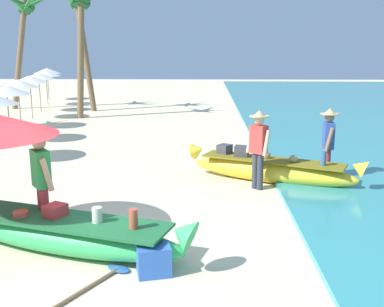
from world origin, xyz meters
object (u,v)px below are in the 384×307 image
(person_vendor_hatted, at_px, (258,144))
(cooler_box, at_px, (154,260))
(palm_tree_mid_cluster, at_px, (80,11))
(paddle, at_px, (88,287))
(person_vendor_assistant, at_px, (328,140))
(boat_green_foreground, at_px, (67,233))
(palm_tree_far_behind, at_px, (78,10))
(person_tourist_customer, at_px, (42,182))
(palm_tree_leaning_seaward, at_px, (24,16))
(boat_yellow_midground, at_px, (271,169))

(person_vendor_hatted, distance_m, cooler_box, 4.56)
(palm_tree_mid_cluster, bearing_deg, person_vendor_hatted, -58.06)
(paddle, bearing_deg, person_vendor_assistant, 49.73)
(boat_green_foreground, height_order, palm_tree_mid_cluster, palm_tree_mid_cluster)
(person_vendor_hatted, xyz_separation_m, cooler_box, (-1.87, -4.07, -0.81))
(person_vendor_hatted, bearing_deg, palm_tree_far_behind, 119.54)
(person_vendor_hatted, distance_m, person_tourist_customer, 4.77)
(person_tourist_customer, height_order, paddle, person_tourist_customer)
(boat_green_foreground, distance_m, person_vendor_assistant, 6.46)
(palm_tree_leaning_seaward, bearing_deg, person_tourist_customer, -68.74)
(person_tourist_customer, bearing_deg, boat_green_foreground, -43.18)
(boat_yellow_midground, bearing_deg, palm_tree_far_behind, 121.86)
(boat_yellow_midground, distance_m, cooler_box, 5.13)
(palm_tree_leaning_seaward, bearing_deg, person_vendor_assistant, -47.40)
(person_vendor_hatted, distance_m, palm_tree_far_behind, 15.37)
(boat_green_foreground, relative_size, palm_tree_mid_cluster, 0.71)
(palm_tree_leaning_seaward, distance_m, paddle, 20.20)
(boat_green_foreground, distance_m, palm_tree_mid_cluster, 14.96)
(person_vendor_assistant, bearing_deg, palm_tree_far_behind, 126.36)
(boat_green_foreground, relative_size, cooler_box, 9.15)
(palm_tree_leaning_seaward, bearing_deg, person_vendor_hatted, -53.14)
(cooler_box, bearing_deg, boat_yellow_midground, 49.67)
(boat_yellow_midground, distance_m, palm_tree_leaning_seaward, 17.42)
(boat_yellow_midground, height_order, palm_tree_leaning_seaward, palm_tree_leaning_seaward)
(person_vendor_assistant, relative_size, cooler_box, 3.80)
(boat_yellow_midground, bearing_deg, palm_tree_mid_cluster, 124.78)
(boat_green_foreground, relative_size, person_tourist_customer, 2.41)
(person_vendor_assistant, relative_size, palm_tree_mid_cluster, 0.29)
(boat_yellow_midground, relative_size, person_vendor_hatted, 2.26)
(boat_yellow_midground, relative_size, paddle, 2.31)
(palm_tree_leaning_seaward, distance_m, palm_tree_mid_cluster, 4.79)
(boat_yellow_midground, relative_size, cooler_box, 8.78)
(boat_green_foreground, bearing_deg, paddle, -62.13)
(boat_yellow_midground, distance_m, palm_tree_mid_cluster, 12.95)
(boat_yellow_midground, relative_size, palm_tree_far_behind, 0.66)
(person_tourist_customer, xyz_separation_m, person_vendor_assistant, (5.50, 3.56, 0.02))
(person_tourist_customer, bearing_deg, cooler_box, -31.66)
(person_vendor_hatted, relative_size, palm_tree_leaning_seaward, 0.30)
(cooler_box, bearing_deg, person_tourist_customer, 133.96)
(person_tourist_customer, xyz_separation_m, palm_tree_mid_cluster, (-2.78, 13.45, 3.65))
(boat_green_foreground, bearing_deg, palm_tree_mid_cluster, 103.32)
(person_tourist_customer, distance_m, palm_tree_far_behind, 16.68)
(cooler_box, bearing_deg, person_vendor_assistant, 38.74)
(palm_tree_far_behind, bearing_deg, person_tourist_customer, -77.43)
(palm_tree_far_behind, bearing_deg, person_vendor_assistant, -53.64)
(person_vendor_hatted, distance_m, paddle, 5.33)
(palm_tree_far_behind, bearing_deg, boat_green_foreground, -76.08)
(palm_tree_leaning_seaward, bearing_deg, boat_green_foreground, -67.80)
(person_tourist_customer, xyz_separation_m, palm_tree_far_behind, (-3.53, 15.82, 3.89))
(cooler_box, bearing_deg, person_vendor_hatted, 50.93)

